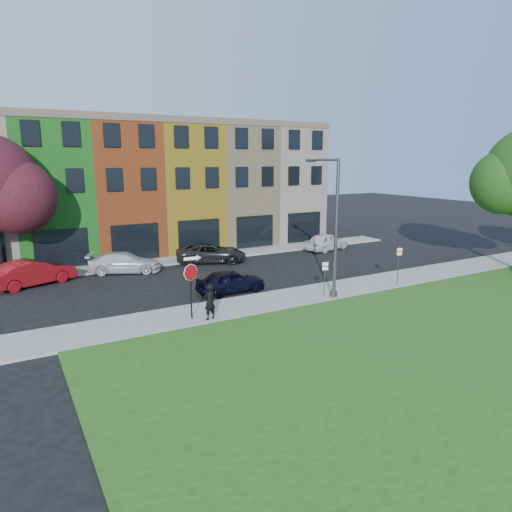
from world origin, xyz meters
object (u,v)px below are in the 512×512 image
stop_sign (191,273)px  man (210,302)px  sedan_near (231,281)px  street_lamp (333,228)px

stop_sign → man: bearing=-34.7°
stop_sign → man: size_ratio=1.80×
stop_sign → sedan_near: size_ratio=0.77×
street_lamp → stop_sign: bearing=171.4°
stop_sign → street_lamp: street_lamp is taller
man → sedan_near: size_ratio=0.43×
sedan_near → man: bearing=141.8°
man → sedan_near: bearing=-142.4°
sedan_near → stop_sign: bearing=131.3°
stop_sign → street_lamp: (7.91, -0.36, 1.55)m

